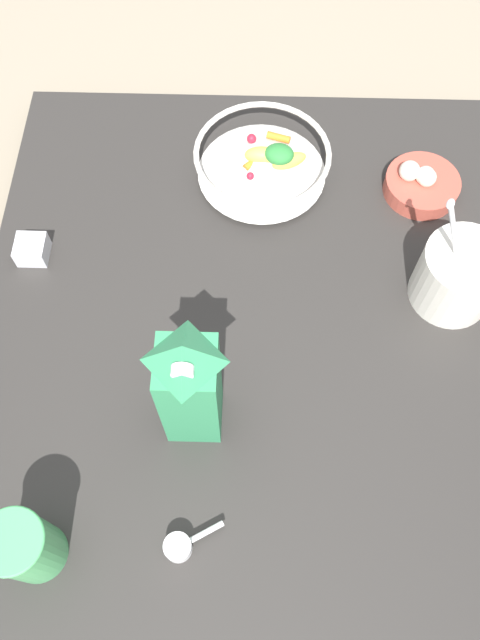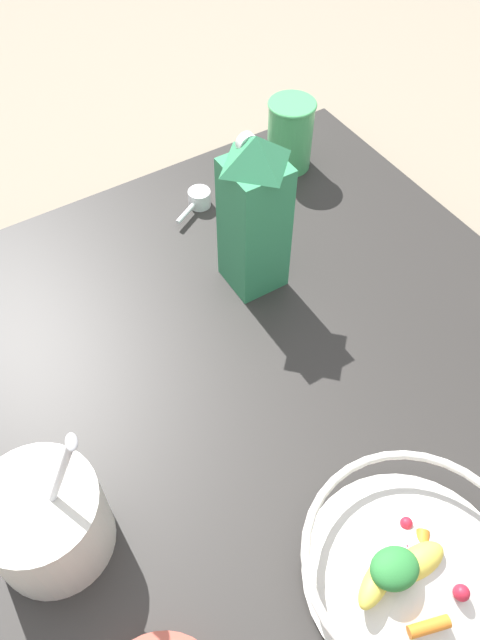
% 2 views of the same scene
% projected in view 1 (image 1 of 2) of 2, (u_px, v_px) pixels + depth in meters
% --- Properties ---
extents(ground_plane, '(6.00, 6.00, 0.00)m').
position_uv_depth(ground_plane, '(276.00, 324.00, 1.04)').
color(ground_plane, gray).
extents(countertop, '(0.97, 0.97, 0.04)m').
position_uv_depth(countertop, '(277.00, 319.00, 1.03)').
color(countertop, '#2D2B28').
rests_on(countertop, ground_plane).
extents(fruit_bowl, '(0.24, 0.24, 0.08)m').
position_uv_depth(fruit_bowl, '(263.00, 161.00, 1.10)').
color(fruit_bowl, silver).
rests_on(fruit_bowl, countertop).
extents(milk_carton, '(0.08, 0.08, 0.25)m').
position_uv_depth(milk_carton, '(190.00, 386.00, 0.82)').
color(milk_carton, '#338C59').
rests_on(milk_carton, countertop).
extents(yogurt_tub, '(0.13, 0.13, 0.22)m').
position_uv_depth(yogurt_tub, '(459.00, 274.00, 0.97)').
color(yogurt_tub, silver).
rests_on(yogurt_tub, countertop).
extents(drinking_cup, '(0.08, 0.08, 0.12)m').
position_uv_depth(drinking_cup, '(25.00, 547.00, 0.79)').
color(drinking_cup, '#4CB266').
rests_on(drinking_cup, countertop).
extents(spice_jar, '(0.05, 0.05, 0.04)m').
position_uv_depth(spice_jar, '(32.00, 250.00, 1.05)').
color(spice_jar, silver).
rests_on(spice_jar, countertop).
extents(measuring_scoop, '(0.08, 0.06, 0.03)m').
position_uv_depth(measuring_scoop, '(180.00, 546.00, 0.83)').
color(measuring_scoop, white).
rests_on(measuring_scoop, countertop).
extents(garlic_bowl, '(0.13, 0.13, 0.06)m').
position_uv_depth(garlic_bowl, '(421.00, 184.00, 1.10)').
color(garlic_bowl, '#B24C3D').
rests_on(garlic_bowl, countertop).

